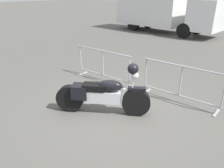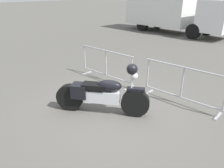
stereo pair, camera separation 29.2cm
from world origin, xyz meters
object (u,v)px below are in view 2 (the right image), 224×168
object	(u,v)px
crowd_barrier_near	(106,65)
box_truck	(171,9)
pedestrian	(209,17)
parked_car_black	(179,13)
motorcycle	(102,94)
parked_car_silver	(152,11)
crowd_barrier_far	(182,85)
parked_car_tan	(208,14)

from	to	relation	value
crowd_barrier_near	box_truck	distance (m)	10.62
box_truck	pedestrian	size ratio (longest dim) A/B	4.70
box_truck	pedestrian	xyz separation A→B (m)	(1.65, 3.75, -0.72)
parked_car_black	box_truck	bearing A→B (deg)	-159.85
motorcycle	box_truck	xyz separation A→B (m)	(-4.02, 11.92, 1.13)
parked_car_silver	parked_car_black	distance (m)	3.19
box_truck	crowd_barrier_far	bearing A→B (deg)	-54.09
motorcycle	parked_car_black	size ratio (longest dim) A/B	0.52
motorcycle	parked_car_tan	xyz separation A→B (m)	(-3.72, 19.73, 0.23)
motorcycle	box_truck	size ratio (longest dim) A/B	0.27
crowd_barrier_far	parked_car_black	bearing A→B (deg)	114.09
pedestrian	parked_car_black	bearing A→B (deg)	-72.27
crowd_barrier_far	parked_car_tan	world-z (taller)	parked_car_tan
crowd_barrier_near	crowd_barrier_far	world-z (taller)	same
box_truck	motorcycle	bearing A→B (deg)	-63.13
parked_car_black	pedestrian	size ratio (longest dim) A/B	2.43
crowd_barrier_far	parked_car_black	world-z (taller)	parked_car_black
crowd_barrier_near	parked_car_black	size ratio (longest dim) A/B	0.55
crowd_barrier_near	pedestrian	world-z (taller)	pedestrian
crowd_barrier_far	parked_car_silver	size ratio (longest dim) A/B	0.54
box_truck	parked_car_tan	bearing A→B (deg)	96.00
motorcycle	crowd_barrier_far	world-z (taller)	motorcycle
crowd_barrier_far	parked_car_silver	bearing A→B (deg)	122.31
motorcycle	pedestrian	xyz separation A→B (m)	(-2.37, 15.67, 0.41)
parked_car_black	parked_car_tan	distance (m)	3.19
parked_car_black	crowd_barrier_far	bearing A→B (deg)	-155.06
parked_car_black	crowd_barrier_near	bearing A→B (deg)	-162.37
parked_car_tan	motorcycle	bearing A→B (deg)	-168.48
motorcycle	parked_car_tan	bearing A→B (deg)	71.63
box_truck	parked_car_silver	size ratio (longest dim) A/B	1.88
crowd_barrier_far	box_truck	xyz separation A→B (m)	(-5.36, 10.22, 1.08)
parked_car_silver	parked_car_tan	size ratio (longest dim) A/B	0.98
crowd_barrier_near	pedestrian	xyz separation A→B (m)	(-1.03, 13.97, 0.37)
parked_car_silver	parked_car_black	size ratio (longest dim) A/B	1.03
crowd_barrier_near	box_truck	xyz separation A→B (m)	(-2.68, 10.22, 1.08)
parked_car_silver	parked_car_tan	xyz separation A→B (m)	(6.33, 0.02, 0.01)
crowd_barrier_near	parked_car_silver	bearing A→B (deg)	115.81
crowd_barrier_far	crowd_barrier_near	bearing A→B (deg)	180.00
crowd_barrier_far	pedestrian	bearing A→B (deg)	104.88
crowd_barrier_far	parked_car_silver	distance (m)	21.31
motorcycle	parked_car_black	bearing A→B (deg)	79.88
crowd_barrier_near	box_truck	size ratio (longest dim) A/B	0.29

